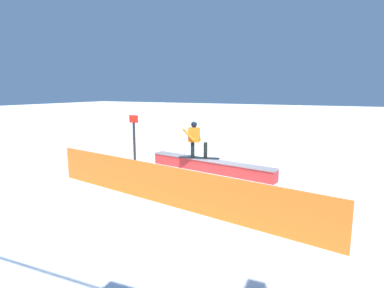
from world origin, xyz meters
TOP-DOWN VIEW (x-y plane):
  - ground_plane at (0.00, 0.00)m, footprint 120.00×120.00m
  - grind_box at (0.00, 0.00)m, footprint 5.01×1.28m
  - snowboarder at (0.60, -0.04)m, footprint 1.53×0.71m
  - safety_fence at (0.00, 3.03)m, footprint 9.21×1.59m
  - trail_marker at (3.30, 0.06)m, footprint 0.40×0.10m

SIDE VIEW (x-z plane):
  - ground_plane at x=0.00m, z-range 0.00..0.00m
  - grind_box at x=0.00m, z-range -0.03..0.65m
  - safety_fence at x=0.00m, z-range 0.00..1.10m
  - trail_marker at x=3.30m, z-range 0.07..2.24m
  - snowboarder at x=0.60m, z-range 0.72..2.07m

